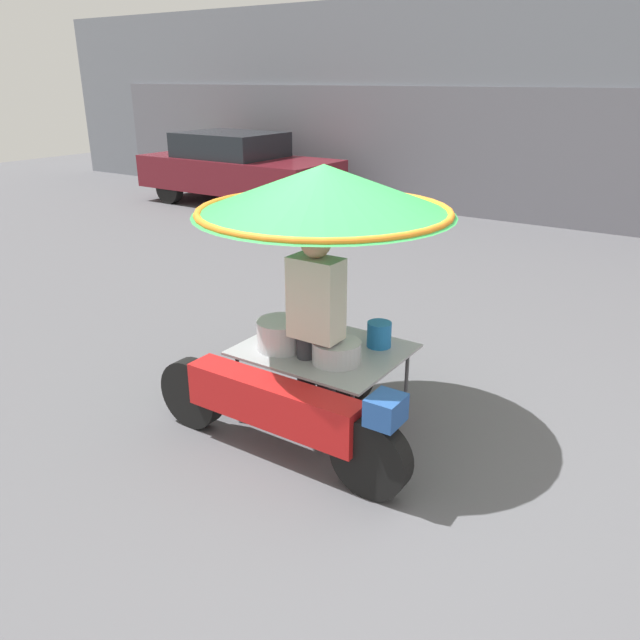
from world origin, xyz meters
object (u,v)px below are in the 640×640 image
vendor_person (316,324)px  parked_car (237,168)px  vendor_motorcycle_cart (318,230)px  potted_plant (198,166)px

vendor_person → parked_car: size_ratio=0.38×
vendor_motorcycle_cart → potted_plant: size_ratio=2.11×
vendor_motorcycle_cart → parked_car: vendor_motorcycle_cart is taller
vendor_motorcycle_cart → vendor_person: bearing=-63.0°
vendor_motorcycle_cart → vendor_person: (0.07, -0.14, -0.65)m
vendor_motorcycle_cart → vendor_person: vendor_motorcycle_cart is taller
vendor_person → parked_car: (-6.61, 6.78, -0.13)m
parked_car → potted_plant: parked_car is taller
vendor_person → potted_plant: 11.39m
parked_car → vendor_motorcycle_cart: bearing=-45.5°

